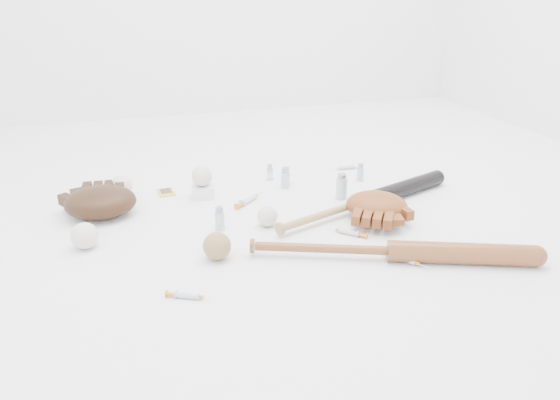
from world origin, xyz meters
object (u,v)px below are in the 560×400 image
object	(u,v)px
bat_wood	(391,251)
pedestal	(203,191)
glove_dark	(100,202)
bat_dark	(366,201)

from	to	relation	value
bat_wood	pedestal	distance (m)	0.75
glove_dark	pedestal	world-z (taller)	glove_dark
glove_dark	bat_wood	bearing A→B (deg)	-31.20
bat_wood	bat_dark	bearing A→B (deg)	96.70
bat_dark	pedestal	distance (m)	0.58
pedestal	bat_dark	bearing A→B (deg)	-27.00
bat_wood	glove_dark	xyz separation A→B (m)	(-0.77, 0.55, 0.02)
bat_dark	bat_wood	xyz separation A→B (m)	(-0.09, -0.35, 0.00)
bat_dark	pedestal	xyz separation A→B (m)	(-0.52, 0.26, -0.01)
bat_dark	bat_wood	size ratio (longest dim) A/B	0.95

